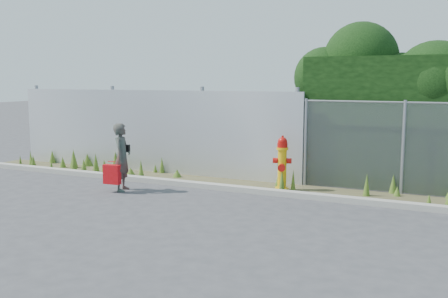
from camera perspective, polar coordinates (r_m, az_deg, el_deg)
ground at (r=9.54m, az=-1.88°, el=-7.14°), size 80.00×80.00×0.00m
curb at (r=11.12m, az=2.27°, el=-4.63°), size 16.00×0.22×0.12m
weed_strip at (r=11.87m, az=1.12°, el=-3.39°), size 16.00×1.28×0.55m
corrugated_fence at (r=13.52m, az=-8.54°, el=2.03°), size 8.50×0.21×2.30m
fire_hydrant at (r=11.23m, az=6.65°, el=-1.72°), size 0.42×0.37×1.24m
woman at (r=11.36m, az=-11.56°, el=-0.92°), size 0.51×0.64×1.52m
red_tote_bag at (r=11.27m, az=-12.68°, el=-2.84°), size 0.39×0.14×0.51m
black_shoulder_bag at (r=11.42m, az=-11.25°, el=0.08°), size 0.22×0.09×0.16m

